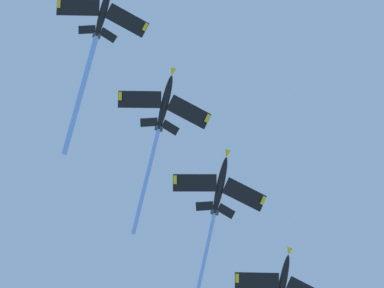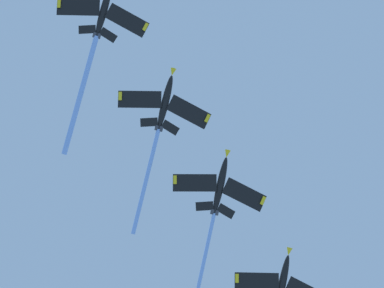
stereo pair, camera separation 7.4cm
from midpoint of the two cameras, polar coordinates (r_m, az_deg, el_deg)
The scene contains 3 objects.
jet_lead at distance 155.59m, azimuth -7.61°, elevation 7.84°, with size 29.28×24.88×19.94m.
jet_second at distance 151.42m, azimuth -2.48°, elevation 1.73°, with size 26.49×22.99×17.78m.
jet_third at distance 150.07m, azimuth 1.83°, elevation -5.19°, with size 30.93×26.49×20.37m.
Camera 1 is at (50.33, -15.37, 1.86)m, focal length 68.18 mm.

